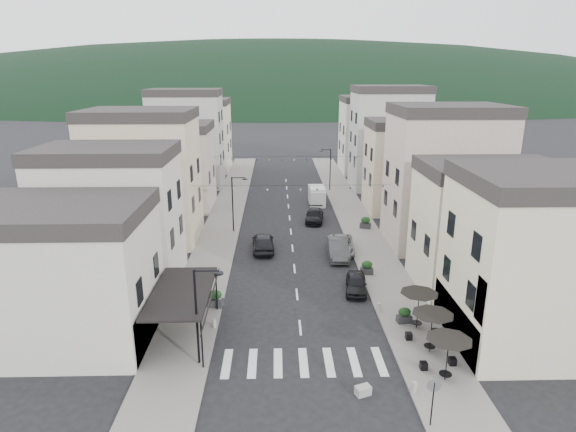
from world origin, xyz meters
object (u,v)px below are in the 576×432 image
Objects in this scene: parked_car_a at (356,283)px; parked_car_b at (338,248)px; pedestrian_a at (193,279)px; pedestrian_b at (202,281)px; parked_car_d at (315,216)px; delivery_van at (317,195)px; parked_car_c at (341,244)px; parked_car_e at (263,242)px.

parked_car_b is (-0.51, 7.24, 0.16)m from parked_car_a.
pedestrian_a is 0.94× the size of pedestrian_b.
parked_car_d is 7.76m from delivery_van.
parked_car_d is 2.77× the size of pedestrian_b.
parked_car_c is 1.04× the size of delivery_van.
delivery_van reaches higher than parked_car_b.
parked_car_e is (-7.41, 0.45, 0.16)m from parked_car_c.
parked_car_e reaches higher than parked_car_b.
parked_car_a is 7.26m from parked_car_b.
parked_car_d is 0.94× the size of parked_car_e.
pedestrian_b is at bearing -111.41° from parked_car_d.
delivery_van is at bearing 99.90° from parked_car_a.
parked_car_b is at bearing 17.12° from pedestrian_a.
parked_car_a is at bearing -76.62° from parked_car_d.
parked_car_d reaches higher than parked_car_a.
parked_car_d is at bearing 98.59° from parked_car_b.
parked_car_d is 0.98× the size of delivery_van.
parked_car_b is 2.99× the size of pedestrian_b.
pedestrian_b reaches higher than parked_car_d.
parked_car_d is 20.68m from pedestrian_a.
delivery_van is (-0.93, 17.21, 0.44)m from parked_car_c.
pedestrian_a is (-12.63, 0.53, 0.24)m from parked_car_a.
parked_car_b reaches higher than parked_car_d.
parked_car_a is 0.79× the size of parked_car_e.
delivery_van is 3.01× the size of pedestrian_a.
parked_car_b is 1.02× the size of parked_car_c.
parked_car_b is 1.06× the size of delivery_van.
parked_car_a is 12.64m from pedestrian_a.
parked_car_e is 2.94× the size of pedestrian_b.
pedestrian_a is (-11.70, -25.32, -0.21)m from delivery_van.
parked_car_d is 10.65m from parked_car_e.
pedestrian_a is (-5.22, -8.56, 0.07)m from parked_car_e.
parked_car_a is 0.78× the size of parked_car_b.
parked_car_b is 1.50m from parked_car_c.
pedestrian_b is at bearing -145.87° from parked_car_b.
delivery_van reaches higher than pedestrian_a.
pedestrian_a is at bearing -143.26° from parked_car_c.
pedestrian_b reaches higher than pedestrian_a.
parked_car_c is 15.01m from pedestrian_a.
delivery_van is at bearing 108.31° from pedestrian_b.
parked_car_e is 3.13× the size of pedestrian_a.
parked_car_c is 1.00× the size of parked_car_e.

